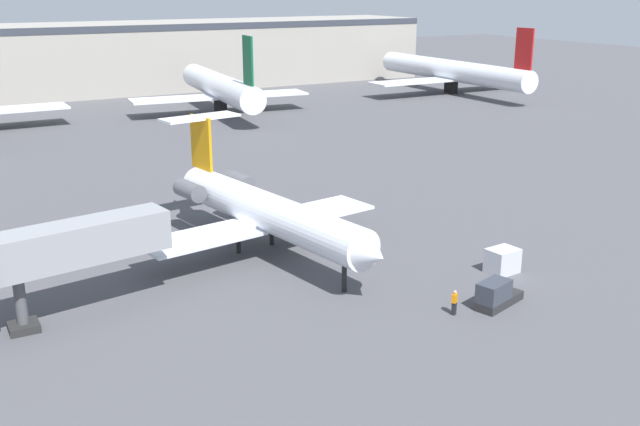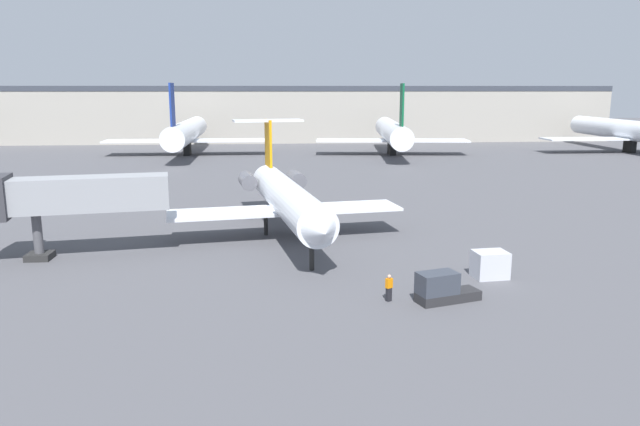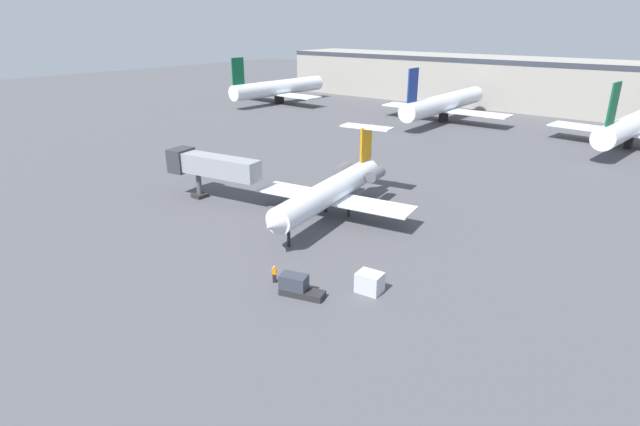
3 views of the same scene
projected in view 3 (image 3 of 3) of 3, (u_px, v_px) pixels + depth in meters
The scene contains 10 objects.
ground_plane at pixel (327, 214), 63.20m from camera, with size 400.00×400.00×0.10m, color #4C4C51.
regional_jet at pixel (332, 190), 60.71m from camera, with size 20.55×26.49×9.71m.
jet_bridge at pixel (208, 165), 66.59m from camera, with size 14.08×5.08×6.51m.
ground_crew_marshaller at pixel (274, 274), 46.31m from camera, with size 0.48×0.43×1.69m.
baggage_tug_lead at pixel (297, 287), 44.16m from camera, with size 4.23×2.50×1.90m.
cargo_container_uld at pixel (370, 282), 44.70m from camera, with size 2.39×1.94×1.84m.
terminal_building at pixel (555, 86), 133.56m from camera, with size 164.35×20.72×13.23m.
parked_airliner_west_end at pixel (278, 88), 146.16m from camera, with size 28.75×34.07×13.67m.
parked_airliner_west_mid at pixel (444, 103), 119.35m from camera, with size 31.22×37.15×13.59m.
parked_airliner_centre at pixel (632, 125), 94.31m from camera, with size 29.73×35.08×13.51m.
Camera 3 is at (36.05, -46.67, 22.70)m, focal length 28.17 mm.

